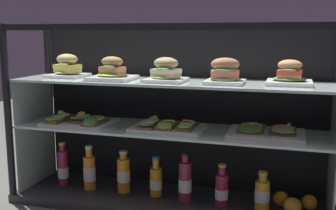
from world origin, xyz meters
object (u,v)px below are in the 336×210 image
Objects in this scene: plated_roll_sandwich_near_right_corner at (67,68)px; juice_bottle_near_post at (156,181)px; plated_roll_sandwich_right_of_center at (225,73)px; juice_bottle_front_second at (124,174)px; open_sandwich_tray_near_right_corner at (78,120)px; plated_roll_sandwich_near_left_corner at (112,72)px; plated_roll_sandwich_mid_right at (166,72)px; juice_bottle_front_left_end at (185,181)px; juice_bottle_front_right_end at (89,172)px; open_sandwich_tray_far_left at (266,131)px; orange_fruit_rolled_forward at (281,199)px; orange_fruit_beside_bottles at (292,206)px; juice_bottle_back_center at (262,194)px; plated_roll_sandwich_center at (289,76)px; juice_bottle_back_left at (63,168)px; orange_fruit_near_left_post at (309,202)px; open_sandwich_tray_center at (168,126)px; juice_bottle_front_middle at (222,189)px.

juice_bottle_near_post is (0.49, -0.02, -0.56)m from plated_roll_sandwich_near_right_corner.
plated_roll_sandwich_right_of_center is 0.75m from juice_bottle_front_second.
plated_roll_sandwich_near_left_corner is at bearing 0.97° from open_sandwich_tray_near_right_corner.
juice_bottle_front_left_end is at bearing 12.40° from plated_roll_sandwich_mid_right.
juice_bottle_front_left_end is at bearing -0.48° from juice_bottle_front_right_end.
open_sandwich_tray_far_left is at bearing 3.54° from juice_bottle_front_left_end.
plated_roll_sandwich_near_right_corner is at bearing -177.87° from orange_fruit_rolled_forward.
plated_roll_sandwich_near_left_corner reaches higher than orange_fruit_beside_bottles.
open_sandwich_tray_near_right_corner is 4.76× the size of orange_fruit_rolled_forward.
plated_roll_sandwich_near_right_corner is at bearing 165.67° from juice_bottle_front_right_end.
juice_bottle_back_center is 2.64× the size of orange_fruit_rolled_forward.
open_sandwich_tray_far_left reaches higher than juice_bottle_front_right_end.
orange_fruit_beside_bottles is (0.04, -0.04, -0.59)m from plated_roll_sandwich_center.
juice_bottle_back_center is (0.74, 0.02, -0.55)m from plated_roll_sandwich_near_left_corner.
orange_fruit_near_left_post is (1.27, 0.05, -0.06)m from juice_bottle_back_left.
open_sandwich_tray_far_left is 0.47m from juice_bottle_front_left_end.
juice_bottle_near_post is 2.88× the size of orange_fruit_rolled_forward.
plated_roll_sandwich_near_right_corner is at bearing 178.23° from juice_bottle_near_post.
plated_roll_sandwich_right_of_center is at bearing -160.28° from orange_fruit_rolled_forward.
orange_fruit_near_left_post is at bearing 2.21° from juice_bottle_back_left.
plated_roll_sandwich_near_right_corner reaches higher than orange_fruit_near_left_post.
juice_bottle_front_left_end is (0.34, -0.02, 0.01)m from juice_bottle_front_second.
juice_bottle_near_post is at bearing -0.01° from juice_bottle_back_left.
orange_fruit_rolled_forward is at bearing 19.72° from plated_roll_sandwich_right_of_center.
juice_bottle_back_left reaches higher than juice_bottle_back_center.
juice_bottle_front_second is at bearing 176.07° from juice_bottle_front_left_end.
open_sandwich_tray_center is 4.23× the size of orange_fruit_beside_bottles.
juice_bottle_front_second is 0.34m from juice_bottle_front_left_end.
orange_fruit_near_left_post is (0.58, 0.07, -0.07)m from juice_bottle_front_left_end.
juice_bottle_back_left is at bearing -177.20° from orange_fruit_rolled_forward.
juice_bottle_front_right_end is (-0.16, 0.02, -0.53)m from plated_roll_sandwich_near_left_corner.
plated_roll_sandwich_center is at bearing -0.21° from plated_roll_sandwich_near_right_corner.
plated_roll_sandwich_near_right_corner is 1.37m from orange_fruit_near_left_post.
plated_roll_sandwich_center is 0.56m from juice_bottle_back_center.
plated_roll_sandwich_near_right_corner is 0.29m from plated_roll_sandwich_near_left_corner.
plated_roll_sandwich_mid_right is at bearing -174.68° from open_sandwich_tray_far_left.
open_sandwich_tray_near_right_corner reaches higher than orange_fruit_beside_bottles.
plated_roll_sandwich_center is at bearing 136.38° from orange_fruit_beside_bottles.
juice_bottle_front_middle reaches higher than orange_fruit_near_left_post.
plated_roll_sandwich_near_left_corner is (0.28, -0.06, -0.01)m from plated_roll_sandwich_near_right_corner.
juice_bottle_near_post is at bearing -178.98° from plated_roll_sandwich_center.
juice_bottle_front_second is (-0.52, 0.04, -0.54)m from plated_roll_sandwich_right_of_center.
open_sandwich_tray_far_left is 1.44× the size of juice_bottle_back_left.
open_sandwich_tray_near_right_corner is at bearing -179.66° from plated_roll_sandwich_mid_right.
plated_roll_sandwich_center is at bearing 3.96° from juice_bottle_front_left_end.
juice_bottle_front_left_end is at bearing -176.04° from plated_roll_sandwich_center.
juice_bottle_back_center is at bearing -1.30° from juice_bottle_back_left.
open_sandwich_tray_near_right_corner is at bearing -168.43° from juice_bottle_front_second.
open_sandwich_tray_far_left is at bearing 2.84° from open_sandwich_tray_near_right_corner.
orange_fruit_near_left_post is (0.67, 0.09, -0.60)m from plated_roll_sandwich_mid_right.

